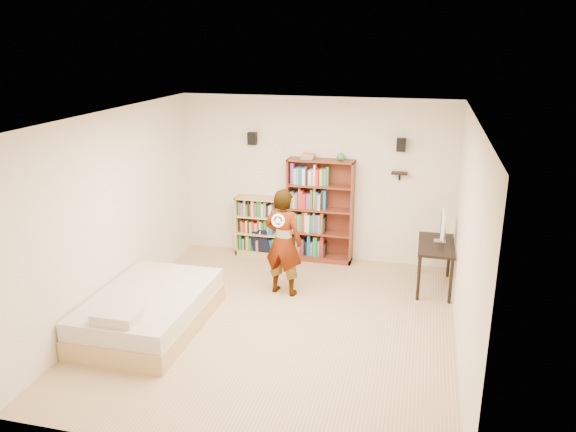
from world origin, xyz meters
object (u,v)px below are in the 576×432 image
(low_bookshelf, at_px, (260,226))
(daybed, at_px, (149,306))
(person, at_px, (283,242))
(tall_bookshelf, at_px, (320,211))
(computer_desk, at_px, (435,266))

(low_bookshelf, relative_size, daybed, 0.51)
(low_bookshelf, xyz_separation_m, daybed, (-0.65, -2.80, -0.21))
(low_bookshelf, bearing_deg, person, -61.18)
(tall_bookshelf, relative_size, low_bookshelf, 1.69)
(computer_desk, bearing_deg, tall_bookshelf, 159.51)
(daybed, bearing_deg, tall_bookshelf, 58.93)
(computer_desk, relative_size, daybed, 0.51)
(tall_bookshelf, distance_m, computer_desk, 2.05)
(tall_bookshelf, distance_m, low_bookshelf, 1.09)
(tall_bookshelf, height_order, person, tall_bookshelf)
(person, bearing_deg, tall_bookshelf, -88.64)
(person, bearing_deg, computer_desk, -149.65)
(computer_desk, bearing_deg, low_bookshelf, 166.40)
(low_bookshelf, bearing_deg, computer_desk, -13.60)
(computer_desk, distance_m, person, 2.29)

